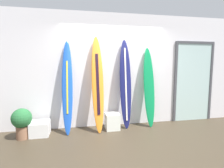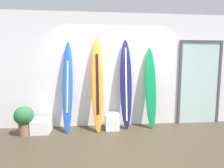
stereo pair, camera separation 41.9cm
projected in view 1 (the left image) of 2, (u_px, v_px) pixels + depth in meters
name	position (u px, v px, depth m)	size (l,w,h in m)	color
ground	(127.00, 147.00, 3.41)	(8.00, 8.00, 0.04)	#3C3224
wall_back	(113.00, 70.00, 4.52)	(7.20, 0.20, 2.80)	silver
surfboard_cobalt	(67.00, 88.00, 3.97)	(0.25, 0.50, 2.09)	blue
surfboard_sunset	(98.00, 84.00, 4.08)	(0.29, 0.53, 2.21)	orange
surfboard_navy	(126.00, 84.00, 4.30)	(0.29, 0.36, 2.15)	#181B52
surfboard_emerald	(149.00, 88.00, 4.43)	(0.30, 0.38, 1.97)	#0F8044
display_block_left	(112.00, 121.00, 4.25)	(0.33, 0.33, 0.38)	silver
display_block_center	(40.00, 128.00, 3.89)	(0.40, 0.40, 0.30)	silver
glass_door	(193.00, 80.00, 4.86)	(1.14, 0.06, 2.16)	silver
potted_plant	(22.00, 121.00, 3.69)	(0.41, 0.41, 0.65)	#875D44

